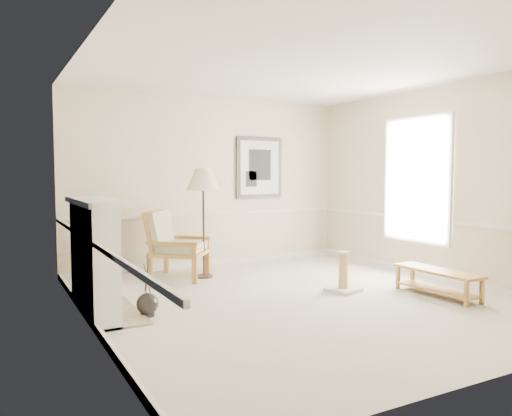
{
  "coord_description": "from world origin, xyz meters",
  "views": [
    {
      "loc": [
        -3.4,
        -5.2,
        1.6
      ],
      "look_at": [
        -0.21,
        0.7,
        1.13
      ],
      "focal_mm": 35.0,
      "sensor_mm": 36.0,
      "label": 1
    }
  ],
  "objects": [
    {
      "name": "floor_vase",
      "position": [
        -1.86,
        0.2,
        0.13
      ],
      "size": [
        0.25,
        0.25,
        0.72
      ],
      "rotation": [
        0.0,
        0.0,
        -0.23
      ],
      "color": "black",
      "rests_on": "ground"
    },
    {
      "name": "bench",
      "position": [
        1.73,
        -0.69,
        0.23
      ],
      "size": [
        0.38,
        1.22,
        0.35
      ],
      "rotation": [
        0.0,
        0.0,
        0.01
      ],
      "color": "#A37B34",
      "rests_on": "ground"
    },
    {
      "name": "scratching_post",
      "position": [
        0.8,
        0.08,
        0.17
      ],
      "size": [
        0.47,
        0.47,
        0.55
      ],
      "rotation": [
        0.0,
        0.0,
        0.27
      ],
      "color": "silver",
      "rests_on": "ground"
    },
    {
      "name": "room",
      "position": [
        0.14,
        0.08,
        1.87
      ],
      "size": [
        5.04,
        5.54,
        2.92
      ],
      "color": "beige",
      "rests_on": "ground"
    },
    {
      "name": "armchair",
      "position": [
        -0.94,
        2.05,
        0.56
      ],
      "size": [
        1.14,
        1.13,
        1.04
      ],
      "rotation": [
        0.0,
        0.0,
        0.9
      ],
      "color": "#A37B34",
      "rests_on": "ground"
    },
    {
      "name": "ground",
      "position": [
        0.0,
        0.0,
        0.0
      ],
      "size": [
        5.5,
        5.5,
        0.0
      ],
      "primitive_type": "plane",
      "color": "silver",
      "rests_on": "ground"
    },
    {
      "name": "fireplace",
      "position": [
        -2.34,
        0.6,
        0.64
      ],
      "size": [
        0.64,
        1.64,
        1.31
      ],
      "color": "white",
      "rests_on": "ground"
    },
    {
      "name": "floor_lamp",
      "position": [
        -0.5,
        1.85,
        1.46
      ],
      "size": [
        0.66,
        0.66,
        1.67
      ],
      "rotation": [
        0.0,
        0.0,
        -0.31
      ],
      "color": "black",
      "rests_on": "ground"
    }
  ]
}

